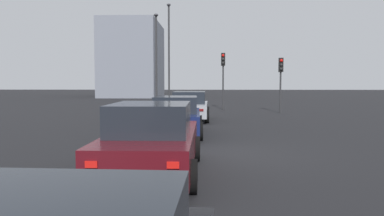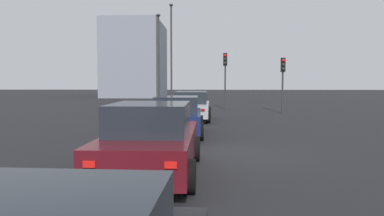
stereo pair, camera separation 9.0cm
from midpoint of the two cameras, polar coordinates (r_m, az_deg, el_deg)
name	(u,v)px [view 2 (the right image)]	position (r m, az deg, el deg)	size (l,w,h in m)	color
ground_plane	(226,157)	(11.15, 5.27, -7.22)	(160.00, 160.00, 0.20)	black
car_silver_right_lead	(191,106)	(20.25, 0.01, 0.24)	(4.36, 2.11, 1.52)	#A8AAB2
car_navy_right_second	(177,116)	(14.69, -2.06, -1.25)	(4.42, 2.07, 1.49)	#141E4C
car_maroon_right_third	(151,140)	(8.56, -5.71, -4.77)	(4.75, 2.08, 1.59)	#510F16
traffic_light_near_left	(225,69)	(27.59, 5.01, 5.74)	(0.32, 0.30, 4.04)	#2D2D30
traffic_light_near_right	(283,73)	(25.38, 13.36, 5.01)	(0.32, 0.28, 3.54)	#2D2D30
street_lamp_kerbside	(159,52)	(31.96, -4.88, 8.21)	(0.56, 0.36, 7.52)	#2D2D30
street_lamp_far	(171,46)	(35.40, -3.00, 9.05)	(0.56, 0.36, 9.00)	#2D2D30
building_facade_left	(136,60)	(52.59, -8.17, 7.03)	(12.59, 6.98, 9.74)	gray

